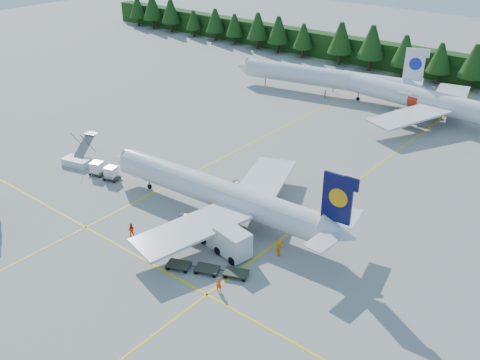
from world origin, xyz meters
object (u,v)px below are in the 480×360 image
Objects in this scene: airliner_red at (414,97)px; service_truck at (226,238)px; airliner_navy at (211,191)px; airstairs at (78,159)px.

airliner_red is 5.51× the size of service_truck.
airliner_red is 55.16m from service_truck.
airstairs is at bearing -178.35° from airliner_navy.
service_truck is (6.87, -5.25, -1.55)m from airliner_navy.
airliner_navy is 50.16m from airliner_red.
service_truck is (1.43, -55.11, -1.77)m from airliner_red.
airstairs reaches higher than service_truck.
airliner_navy is 5.15× the size of service_truck.
airstairs is at bearing -115.35° from airliner_red.
airliner_red is 60.40m from airstairs.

